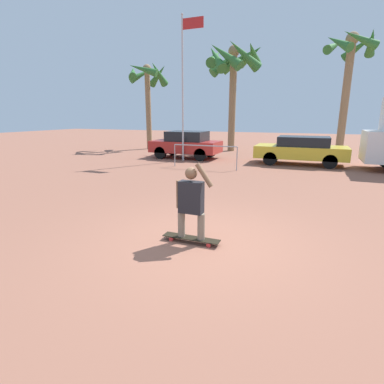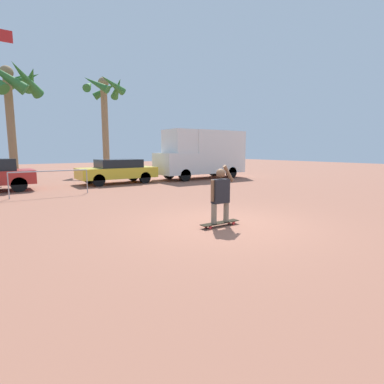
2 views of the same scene
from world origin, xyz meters
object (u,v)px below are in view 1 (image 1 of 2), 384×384
Objects in this scene: skateboard at (191,238)px; palm_tree_near_van at (350,58)px; parked_car_red at (186,144)px; palm_tree_center_background at (233,63)px; flagpole at (184,80)px; parked_car_yellow at (301,150)px; person_skateboarder at (191,199)px; palm_tree_far_left at (147,81)px.

skateboard is 0.14× the size of palm_tree_near_van.
skateboard is 11.96m from parked_car_red.
flagpole is (-1.08, -5.63, -1.61)m from palm_tree_center_background.
palm_tree_center_background is at bearing 136.25° from parked_car_yellow.
palm_tree_near_van reaches higher than person_skateboarder.
parked_car_yellow is 0.62× the size of palm_tree_center_background.
person_skateboarder is 11.94m from parked_car_red.
skateboard is 11.04m from parked_car_yellow.
parked_car_red reaches higher than skateboard.
flagpole is (-4.42, 9.90, 4.06)m from skateboard.
palm_tree_far_left is at bearing 122.47° from person_skateboarder.
palm_tree_far_left is at bearing 141.20° from parked_car_red.
palm_tree_near_van is at bearing 78.89° from person_skateboarder.
skateboard is at bearing -77.87° from palm_tree_center_background.
parked_car_red is (-4.77, 10.95, 0.73)m from skateboard.
palm_tree_center_background reaches higher than skateboard.
palm_tree_near_van is at bearing 49.16° from flagpole.
parked_car_yellow is 0.72× the size of palm_tree_far_left.
palm_tree_far_left reaches higher than parked_car_red.
parked_car_yellow is 6.88m from flagpole.
palm_tree_near_van is at bearing 74.65° from parked_car_yellow.
parked_car_yellow is (1.48, 10.92, 0.67)m from skateboard.
palm_tree_far_left is 6.76m from flagpole.
palm_tree_center_background is at bearing 102.13° from person_skateboarder.
flagpole reaches higher than skateboard.
skateboard is 0.19× the size of palm_tree_far_left.
skateboard is 0.29× the size of parked_car_red.
parked_car_red is at bearing 179.74° from parked_car_yellow.
palm_tree_far_left reaches higher than parked_car_yellow.
palm_tree_center_background is at bearing 102.13° from skateboard.
person_skateboarder is at bearing -57.53° from palm_tree_far_left.
parked_car_red is 0.56× the size of palm_tree_center_background.
parked_car_red is 0.65× the size of palm_tree_far_left.
palm_tree_far_left is (-9.27, 14.57, 3.92)m from person_skateboarder.
palm_tree_center_background is 0.97× the size of flagpole.
palm_tree_far_left reaches higher than skateboard.
flagpole is at bearing -130.84° from palm_tree_near_van.
palm_tree_far_left is (-13.08, -4.86, -1.39)m from palm_tree_near_van.
person_skateboarder is 0.24× the size of palm_tree_far_left.
palm_tree_center_background is 5.95m from flagpole.
skateboard is 16.87m from palm_tree_center_background.
parked_car_yellow is 1.11× the size of parked_car_red.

